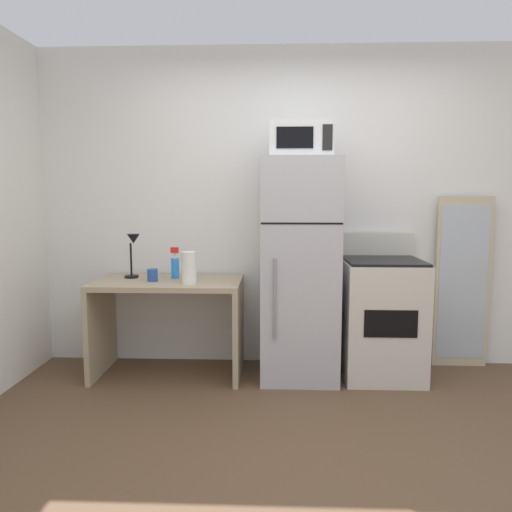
{
  "coord_description": "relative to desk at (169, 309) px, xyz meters",
  "views": [
    {
      "loc": [
        -0.21,
        -2.41,
        1.4
      ],
      "look_at": [
        -0.35,
        1.1,
        0.97
      ],
      "focal_mm": 34.38,
      "sensor_mm": 36.0,
      "label": 1
    }
  ],
  "objects": [
    {
      "name": "spray_bottle",
      "position": [
        0.04,
        0.09,
        0.33
      ],
      "size": [
        0.06,
        0.06,
        0.25
      ],
      "color": "#2D8CEA",
      "rests_on": "desk"
    },
    {
      "name": "microwave",
      "position": [
        1.02,
        -0.01,
        1.29
      ],
      "size": [
        0.46,
        0.35,
        0.26
      ],
      "color": "silver",
      "rests_on": "refrigerator"
    },
    {
      "name": "paper_towel_roll",
      "position": [
        0.19,
        -0.14,
        0.35
      ],
      "size": [
        0.11,
        0.11,
        0.24
      ],
      "primitive_type": "cylinder",
      "color": "white",
      "rests_on": "desk"
    },
    {
      "name": "wall_back_white",
      "position": [
        1.04,
        0.39,
        0.78
      ],
      "size": [
        5.0,
        0.1,
        2.6
      ],
      "primitive_type": "cube",
      "color": "white",
      "rests_on": "ground"
    },
    {
      "name": "desk_lamp",
      "position": [
        -0.3,
        0.09,
        0.47
      ],
      "size": [
        0.14,
        0.12,
        0.35
      ],
      "color": "black",
      "rests_on": "desk"
    },
    {
      "name": "ground_plane",
      "position": [
        1.04,
        -1.31,
        -0.52
      ],
      "size": [
        12.0,
        12.0,
        0.0
      ],
      "primitive_type": "plane",
      "color": "brown"
    },
    {
      "name": "oven_range",
      "position": [
        1.66,
        0.02,
        -0.06
      ],
      "size": [
        0.59,
        0.61,
        1.1
      ],
      "color": "beige",
      "rests_on": "ground"
    },
    {
      "name": "desk",
      "position": [
        0.0,
        0.0,
        0.0
      ],
      "size": [
        1.13,
        0.63,
        0.75
      ],
      "color": "tan",
      "rests_on": "ground"
    },
    {
      "name": "refrigerator",
      "position": [
        1.02,
        0.01,
        0.32
      ],
      "size": [
        0.58,
        0.64,
        1.68
      ],
      "color": "#B7B7BC",
      "rests_on": "ground"
    },
    {
      "name": "leaning_mirror",
      "position": [
        2.36,
        0.28,
        0.18
      ],
      "size": [
        0.44,
        0.03,
        1.4
      ],
      "color": "#C6B793",
      "rests_on": "ground"
    },
    {
      "name": "coffee_mug",
      "position": [
        -0.11,
        -0.05,
        0.28
      ],
      "size": [
        0.08,
        0.08,
        0.09
      ],
      "primitive_type": "cylinder",
      "color": "#264C99",
      "rests_on": "desk"
    }
  ]
}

